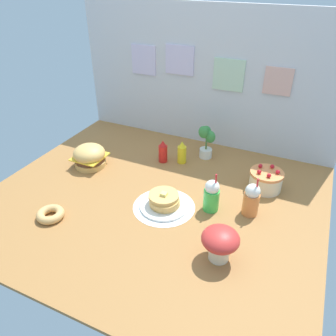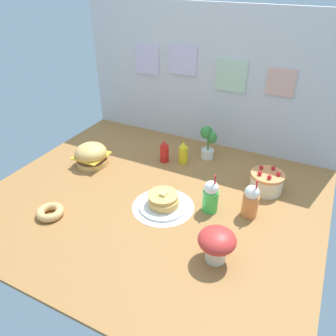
# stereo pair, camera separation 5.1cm
# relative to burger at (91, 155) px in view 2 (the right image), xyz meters

# --- Properties ---
(ground_plane) EXTENTS (2.05, 1.77, 0.02)m
(ground_plane) POSITION_rel_burger_xyz_m (0.60, -0.16, -0.09)
(ground_plane) COLOR #9E6B38
(back_wall) EXTENTS (2.05, 0.04, 1.05)m
(back_wall) POSITION_rel_burger_xyz_m (0.60, 0.72, 0.45)
(back_wall) COLOR silver
(back_wall) RESTS_ON ground_plane
(doily_mat) EXTENTS (0.38, 0.38, 0.00)m
(doily_mat) POSITION_rel_burger_xyz_m (0.70, -0.21, -0.08)
(doily_mat) COLOR white
(doily_mat) RESTS_ON ground_plane
(burger) EXTENTS (0.23, 0.23, 0.17)m
(burger) POSITION_rel_burger_xyz_m (0.00, 0.00, 0.00)
(burger) COLOR #DBA859
(burger) RESTS_ON ground_plane
(pancake_stack) EXTENTS (0.29, 0.29, 0.10)m
(pancake_stack) POSITION_rel_burger_xyz_m (0.70, -0.21, -0.04)
(pancake_stack) COLOR white
(pancake_stack) RESTS_ON doily_mat
(layer_cake) EXTENTS (0.22, 0.22, 0.16)m
(layer_cake) POSITION_rel_burger_xyz_m (1.22, 0.24, -0.01)
(layer_cake) COLOR beige
(layer_cake) RESTS_ON ground_plane
(ketchup_bottle) EXTENTS (0.07, 0.07, 0.17)m
(ketchup_bottle) POSITION_rel_burger_xyz_m (0.46, 0.28, 0.00)
(ketchup_bottle) COLOR red
(ketchup_bottle) RESTS_ON ground_plane
(mustard_bottle) EXTENTS (0.07, 0.07, 0.17)m
(mustard_bottle) POSITION_rel_burger_xyz_m (0.59, 0.32, 0.00)
(mustard_bottle) COLOR yellow
(mustard_bottle) RESTS_ON ground_plane
(cream_soda_cup) EXTENTS (0.09, 0.09, 0.26)m
(cream_soda_cup) POSITION_rel_burger_xyz_m (0.96, -0.11, 0.02)
(cream_soda_cup) COLOR green
(cream_soda_cup) RESTS_ON ground_plane
(orange_float_cup) EXTENTS (0.09, 0.09, 0.26)m
(orange_float_cup) POSITION_rel_burger_xyz_m (1.18, -0.05, 0.02)
(orange_float_cup) COLOR orange
(orange_float_cup) RESTS_ON ground_plane
(donut_pink_glaze) EXTENTS (0.16, 0.16, 0.05)m
(donut_pink_glaze) POSITION_rel_burger_xyz_m (0.14, -0.58, -0.05)
(donut_pink_glaze) COLOR tan
(donut_pink_glaze) RESTS_ON ground_plane
(potted_plant) EXTENTS (0.13, 0.10, 0.26)m
(potted_plant) POSITION_rel_burger_xyz_m (0.72, 0.47, 0.06)
(potted_plant) COLOR white
(potted_plant) RESTS_ON ground_plane
(mushroom_stool) EXTENTS (0.19, 0.19, 0.18)m
(mushroom_stool) POSITION_rel_burger_xyz_m (1.12, -0.47, 0.03)
(mushroom_stool) COLOR beige
(mushroom_stool) RESTS_ON ground_plane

